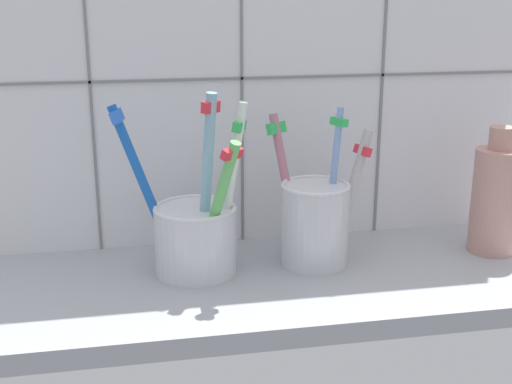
# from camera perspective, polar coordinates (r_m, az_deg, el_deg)

# --- Properties ---
(counter_slab) EXTENTS (0.64, 0.22, 0.02)m
(counter_slab) POSITION_cam_1_polar(r_m,az_deg,el_deg) (0.70, 0.43, -7.88)
(counter_slab) COLOR #9EA3A8
(counter_slab) RESTS_ON ground
(tile_wall_back) EXTENTS (0.64, 0.02, 0.45)m
(tile_wall_back) POSITION_cam_1_polar(r_m,az_deg,el_deg) (0.75, -1.34, 11.04)
(tile_wall_back) COLOR white
(tile_wall_back) RESTS_ON ground
(toothbrush_cup_left) EXTENTS (0.13, 0.10, 0.19)m
(toothbrush_cup_left) POSITION_cam_1_polar(r_m,az_deg,el_deg) (0.69, -5.03, -3.31)
(toothbrush_cup_left) COLOR silver
(toothbrush_cup_left) RESTS_ON counter_slab
(toothbrush_cup_right) EXTENTS (0.11, 0.08, 0.16)m
(toothbrush_cup_right) POSITION_cam_1_polar(r_m,az_deg,el_deg) (0.71, 4.98, -2.27)
(toothbrush_cup_right) COLOR silver
(toothbrush_cup_right) RESTS_ON counter_slab
(ceramic_vase) EXTENTS (0.05, 0.05, 0.14)m
(ceramic_vase) POSITION_cam_1_polar(r_m,az_deg,el_deg) (0.78, 19.33, -0.46)
(ceramic_vase) COLOR tan
(ceramic_vase) RESTS_ON counter_slab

